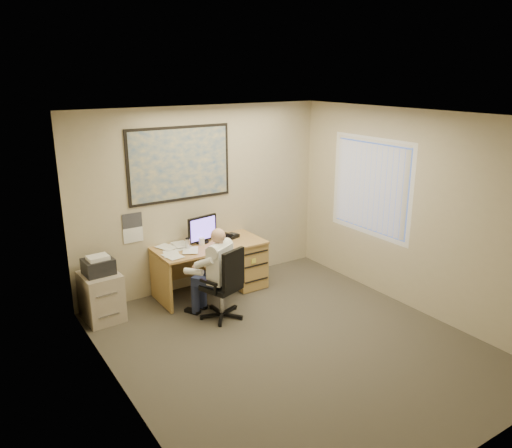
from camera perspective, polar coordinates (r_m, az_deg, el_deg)
room_shell at (r=5.62m, az=4.54°, el=-1.69°), size 4.00×4.50×2.70m
desk at (r=7.53m, az=-3.10°, el=-4.06°), size 1.60×0.97×1.14m
world_map at (r=7.17m, az=-8.68°, el=6.80°), size 1.56×0.03×1.06m
wall_calendar at (r=7.10m, az=-13.91°, el=-0.43°), size 0.28×0.01×0.42m
window_blinds at (r=7.42m, az=12.93°, el=4.15°), size 0.06×1.40×1.30m
filing_cabinet at (r=6.90m, az=-17.31°, el=-7.44°), size 0.49×0.58×0.90m
office_chair at (r=6.65m, az=-3.90°, el=-8.47°), size 0.75×0.75×0.99m
person at (r=6.59m, az=-4.16°, el=-5.62°), size 0.80×0.88×1.23m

